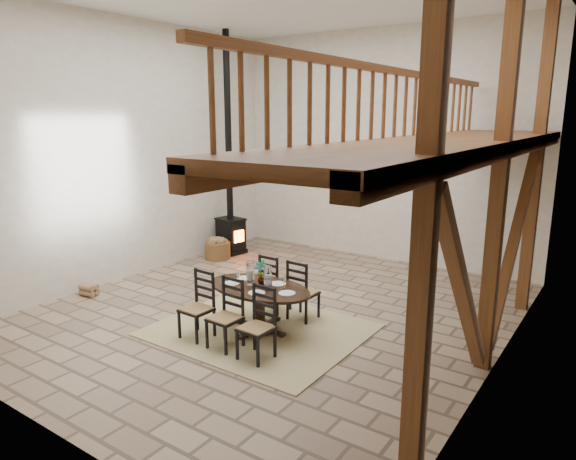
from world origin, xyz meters
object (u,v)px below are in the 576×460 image
Objects in this scene: log_basket at (218,250)px; log_stack at (89,290)px; wood_stove at (230,205)px; dining_table at (255,308)px.

log_stack is at bearing -94.86° from log_basket.
wood_stove is 3.85m from log_stack.
log_basket is at bearing 85.14° from log_stack.
wood_stove is 14.62× the size of log_stack.
wood_stove is at bearing 87.30° from log_stack.
wood_stove is (-3.30, 3.27, 0.74)m from dining_table.
log_stack is at bearing -82.71° from wood_stove.
dining_table is at bearing 7.21° from log_stack.
log_stack is (-0.27, -3.14, -0.10)m from log_basket.
wood_stove reaches higher than dining_table.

